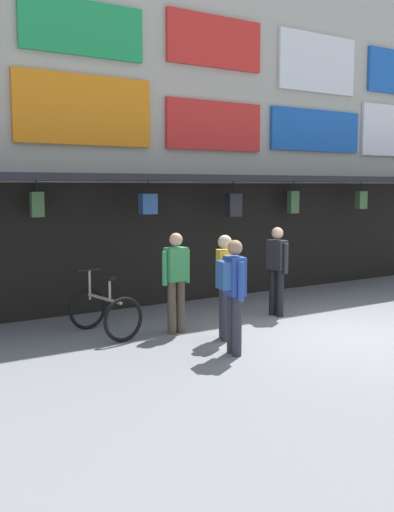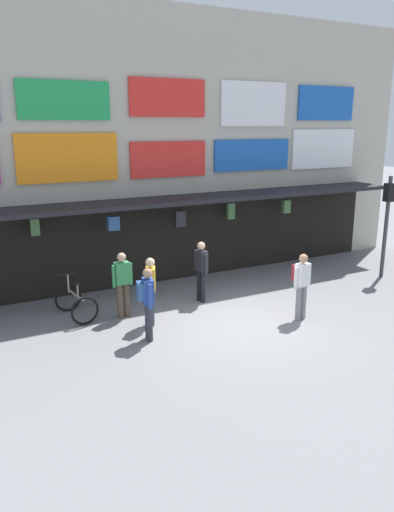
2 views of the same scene
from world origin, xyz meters
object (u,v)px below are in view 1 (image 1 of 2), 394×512
Objects in this scene: bicycle_parked at (105,312)px; pedestrian_in_white at (277,266)px; pedestrian_in_green at (176,277)px; pedestrian_in_purple at (225,281)px; pedestrian_in_black at (233,288)px.

pedestrian_in_white is at bearing -6.80° from bicycle_parked.
pedestrian_in_purple is at bearing -60.62° from pedestrian_in_green.
pedestrian_in_black is 2.80m from pedestrian_in_white.
pedestrian_in_white is (3.34, -0.40, 0.55)m from bicycle_parked.
pedestrian_in_purple is at bearing -40.63° from bicycle_parked.
pedestrian_in_black is at bearing -89.06° from pedestrian_in_green.
bicycle_parked is 3.41m from pedestrian_in_white.
pedestrian_in_green is 2.28m from pedestrian_in_white.
pedestrian_in_purple is 1.00× the size of pedestrian_in_black.
pedestrian_in_green is 1.55m from pedestrian_in_black.
pedestrian_in_white is at bearing 25.67° from pedestrian_in_purple.
pedestrian_in_green is 1.00× the size of pedestrian_in_black.
pedestrian_in_green and pedestrian_in_black have the same top height.
pedestrian_in_black reaches higher than bicycle_parked.
pedestrian_in_white is (2.28, 0.11, 0.00)m from pedestrian_in_green.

